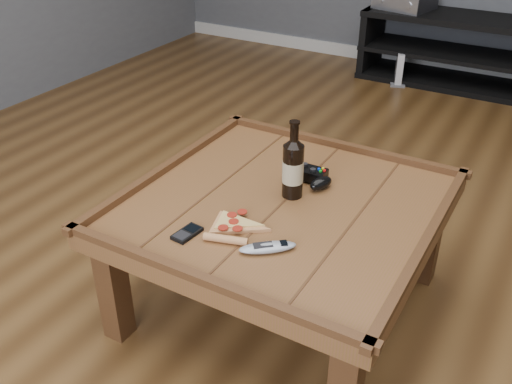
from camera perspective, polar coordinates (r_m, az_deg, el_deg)
The scene contains 10 objects.
ground at distance 2.20m, azimuth 2.44°, elevation -11.05°, with size 6.00×6.00×0.00m, color #462B14.
baseboard at distance 4.73m, azimuth 20.01°, elevation 11.47°, with size 5.00×0.02×0.10m, color silver.
coffee_table at distance 1.96m, azimuth 2.69°, elevation -2.49°, with size 1.03×1.03×0.48m.
media_console at distance 4.45m, azimuth 19.78°, elevation 13.03°, with size 1.40×0.45×0.50m.
beer_bottle at distance 1.92m, azimuth 3.72°, elevation 2.54°, with size 0.07×0.07×0.28m.
game_controller at distance 2.04m, azimuth 5.21°, elevation 1.54°, with size 0.20×0.13×0.05m.
pizza_slice at distance 1.79m, azimuth -2.36°, elevation -3.44°, with size 0.21×0.28×0.03m.
smartphone at distance 1.78m, azimuth -6.91°, elevation -4.11°, with size 0.06×0.10×0.01m.
remote_control at distance 1.69m, azimuth 1.18°, elevation -5.55°, with size 0.17×0.15×0.03m.
game_console at distance 4.40m, azimuth 14.12°, elevation 11.81°, with size 0.16×0.21×0.24m.
Camera 1 is at (0.74, -1.47, 1.46)m, focal length 40.00 mm.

